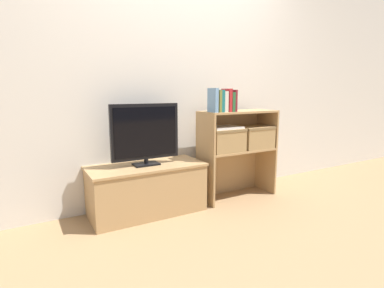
# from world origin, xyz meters

# --- Properties ---
(ground_plane) EXTENTS (16.00, 16.00, 0.00)m
(ground_plane) POSITION_xyz_m (0.00, 0.00, 0.00)
(ground_plane) COLOR #A37F56
(wall_back) EXTENTS (10.00, 0.05, 2.40)m
(wall_back) POSITION_xyz_m (0.00, 0.47, 1.20)
(wall_back) COLOR silver
(wall_back) RESTS_ON ground_plane
(tv_stand) EXTENTS (1.02, 0.46, 0.44)m
(tv_stand) POSITION_xyz_m (-0.43, 0.22, 0.22)
(tv_stand) COLOR tan
(tv_stand) RESTS_ON ground_plane
(tv) EXTENTS (0.61, 0.14, 0.54)m
(tv) POSITION_xyz_m (-0.43, 0.22, 0.72)
(tv) COLOR black
(tv) RESTS_ON tv_stand
(bookshelf_lower_tier) EXTENTS (0.80, 0.33, 0.50)m
(bookshelf_lower_tier) POSITION_xyz_m (0.53, 0.23, 0.31)
(bookshelf_lower_tier) COLOR tan
(bookshelf_lower_tier) RESTS_ON ground_plane
(bookshelf_upper_tier) EXTENTS (0.80, 0.33, 0.39)m
(bookshelf_upper_tier) POSITION_xyz_m (0.53, 0.22, 0.75)
(bookshelf_upper_tier) COLOR tan
(bookshelf_upper_tier) RESTS_ON bookshelf_lower_tier
(book_skyblue) EXTENTS (0.04, 0.14, 0.22)m
(book_skyblue) POSITION_xyz_m (0.18, 0.10, 1.00)
(book_skyblue) COLOR #709ECC
(book_skyblue) RESTS_ON bookshelf_upper_tier
(book_olive) EXTENTS (0.03, 0.15, 0.20)m
(book_olive) POSITION_xyz_m (0.22, 0.10, 0.99)
(book_olive) COLOR olive
(book_olive) RESTS_ON bookshelf_upper_tier
(book_teal) EXTENTS (0.03, 0.13, 0.20)m
(book_teal) POSITION_xyz_m (0.26, 0.10, 0.99)
(book_teal) COLOR #1E7075
(book_teal) RESTS_ON bookshelf_upper_tier
(book_ivory) EXTENTS (0.04, 0.13, 0.19)m
(book_ivory) POSITION_xyz_m (0.30, 0.10, 0.99)
(book_ivory) COLOR silver
(book_ivory) RESTS_ON bookshelf_upper_tier
(book_crimson) EXTENTS (0.03, 0.14, 0.22)m
(book_crimson) POSITION_xyz_m (0.34, 0.10, 1.00)
(book_crimson) COLOR #B22328
(book_crimson) RESTS_ON bookshelf_upper_tier
(book_forest) EXTENTS (0.03, 0.14, 0.18)m
(book_forest) POSITION_xyz_m (0.37, 0.10, 0.98)
(book_forest) COLOR #286638
(book_forest) RESTS_ON bookshelf_upper_tier
(book_maroon) EXTENTS (0.02, 0.13, 0.21)m
(book_maroon) POSITION_xyz_m (0.41, 0.10, 0.99)
(book_maroon) COLOR maroon
(book_maroon) RESTS_ON bookshelf_upper_tier
(storage_basket_left) EXTENTS (0.36, 0.30, 0.22)m
(storage_basket_left) POSITION_xyz_m (0.35, 0.15, 0.62)
(storage_basket_left) COLOR tan
(storage_basket_left) RESTS_ON bookshelf_lower_tier
(storage_basket_right) EXTENTS (0.36, 0.30, 0.22)m
(storage_basket_right) POSITION_xyz_m (0.72, 0.15, 0.62)
(storage_basket_right) COLOR tan
(storage_basket_right) RESTS_ON bookshelf_lower_tier
(laptop) EXTENTS (0.32, 0.25, 0.02)m
(laptop) POSITION_xyz_m (0.35, 0.15, 0.74)
(laptop) COLOR white
(laptop) RESTS_ON storage_basket_left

